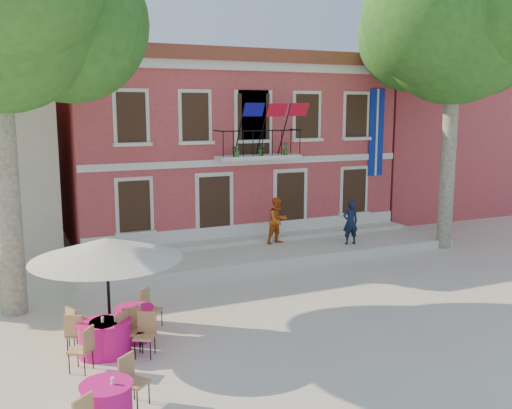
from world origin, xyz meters
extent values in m
plane|color=beige|center=(0.00, 0.00, 0.00)|extent=(90.00, 90.00, 0.00)
cube|color=#CD4A4C|center=(2.00, 10.00, 3.50)|extent=(13.00, 8.00, 7.00)
cube|color=brown|center=(2.00, 10.00, 7.25)|extent=(13.50, 8.50, 0.50)
cube|color=silver|center=(2.00, 6.05, 6.85)|extent=(13.30, 0.35, 0.35)
cube|color=silver|center=(2.00, 5.55, 3.50)|extent=(3.20, 0.90, 0.15)
cube|color=black|center=(2.00, 5.15, 4.50)|extent=(3.20, 0.04, 0.04)
cube|color=navy|center=(7.60, 5.94, 4.30)|extent=(0.70, 0.05, 3.60)
cube|color=#0D0B80|center=(1.10, 4.80, 5.25)|extent=(0.76, 0.27, 0.47)
cube|color=red|center=(2.00, 4.80, 5.25)|extent=(0.76, 0.29, 0.47)
cube|color=red|center=(2.90, 4.80, 5.25)|extent=(0.76, 0.27, 0.47)
imported|color=#26591E|center=(1.00, 5.25, 3.82)|extent=(0.43, 0.37, 0.48)
imported|color=#26591E|center=(2.00, 5.25, 3.82)|extent=(0.26, 0.21, 0.48)
imported|color=#26591E|center=(3.00, 5.25, 3.82)|extent=(0.27, 0.27, 0.48)
cube|color=#CD4A4C|center=(14.00, 11.00, 3.00)|extent=(9.00, 9.00, 6.00)
cube|color=brown|center=(14.00, 11.00, 6.20)|extent=(9.40, 9.40, 0.40)
cube|color=silver|center=(2.00, 4.40, 0.15)|extent=(14.00, 3.40, 0.30)
cylinder|color=#A59E84|center=(-6.72, 1.79, 3.34)|extent=(0.64, 0.64, 6.68)
cylinder|color=#A59E84|center=(8.59, 2.74, 3.52)|extent=(0.55, 0.55, 7.03)
sphere|color=#285219|center=(8.59, 2.74, 8.24)|extent=(5.62, 5.62, 5.62)
cylinder|color=black|center=(-4.80, -1.31, 0.04)|extent=(0.53, 0.53, 0.08)
cylinder|color=black|center=(-4.80, -1.31, 1.10)|extent=(0.07, 0.07, 2.20)
cone|color=beige|center=(-4.80, -1.31, 2.25)|extent=(3.35, 3.35, 0.48)
imported|color=black|center=(4.89, 3.63, 1.13)|extent=(0.65, 0.47, 1.65)
imported|color=#D15918|center=(2.48, 4.83, 1.17)|extent=(0.97, 0.82, 1.74)
cylinder|color=#CF137A|center=(-5.14, -1.82, 0.38)|extent=(0.84, 0.84, 0.75)
cylinder|color=#CF137A|center=(-5.14, -1.82, 0.76)|extent=(0.90, 0.90, 0.02)
cube|color=tan|center=(-4.40, -1.90, 0.47)|extent=(0.46, 0.46, 0.95)
cube|color=tan|center=(-5.45, -1.13, 0.47)|extent=(0.55, 0.55, 0.95)
cube|color=tan|center=(-5.59, -2.42, 0.47)|extent=(0.59, 0.59, 0.95)
cylinder|color=#CF137A|center=(-4.88, -1.88, 0.38)|extent=(0.84, 0.84, 0.75)
cylinder|color=#CF137A|center=(-4.88, -1.88, 0.76)|extent=(0.90, 0.90, 0.02)
cube|color=tan|center=(-5.53, -1.50, 0.47)|extent=(0.57, 0.57, 0.95)
cube|color=tan|center=(-4.23, -2.26, 0.47)|extent=(0.57, 0.57, 0.95)
cylinder|color=#CF137A|center=(-5.46, -4.73, 0.38)|extent=(0.84, 0.84, 0.75)
cylinder|color=#CF137A|center=(-5.46, -4.73, 0.76)|extent=(0.90, 0.90, 0.02)
cube|color=tan|center=(-4.88, -4.26, 0.47)|extent=(0.59, 0.59, 0.95)
cylinder|color=#CF137A|center=(-4.22, -1.23, 0.38)|extent=(0.84, 0.84, 0.75)
cylinder|color=#CF137A|center=(-4.22, -1.23, 0.76)|extent=(0.90, 0.90, 0.02)
cube|color=tan|center=(-4.75, -1.76, 0.47)|extent=(0.59, 0.59, 0.95)
cube|color=tan|center=(-3.69, -0.70, 0.47)|extent=(0.59, 0.59, 0.95)
camera|label=1|loc=(-6.81, -13.84, 5.32)|focal=40.00mm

